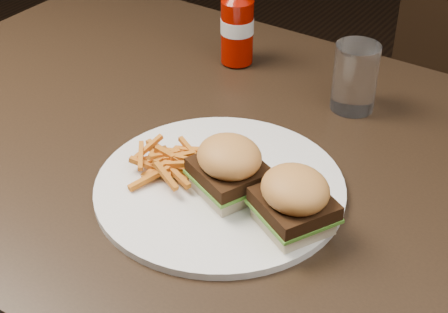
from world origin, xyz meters
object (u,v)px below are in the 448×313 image
Objects in this scene: dining_table at (216,154)px; tumbler at (355,77)px; ketchup_bottle at (237,32)px; plate at (220,187)px.

tumbler is at bearing 58.73° from dining_table.
dining_table is 0.27m from ketchup_bottle.
tumbler is (0.05, 0.29, 0.05)m from plate.
plate is at bearing -60.39° from ketchup_bottle.
dining_table is at bearing -121.27° from tumbler.
tumbler reaches higher than dining_table.
tumbler is (0.12, 0.20, 0.08)m from dining_table.
ketchup_bottle reaches higher than tumbler.
ketchup_bottle is 0.24m from tumbler.
ketchup_bottle reaches higher than plate.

